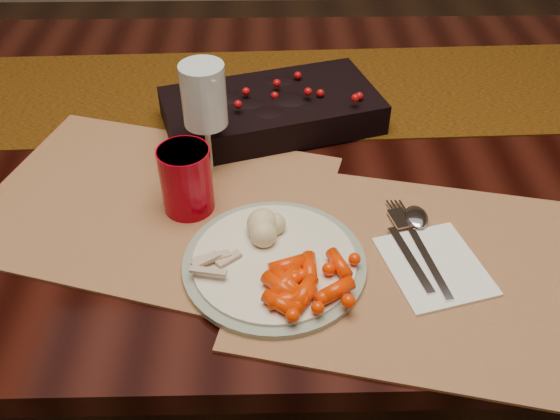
{
  "coord_description": "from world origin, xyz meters",
  "views": [
    {
      "loc": [
        -0.02,
        -0.86,
        1.33
      ],
      "look_at": [
        -0.01,
        -0.25,
        0.8
      ],
      "focal_mm": 38.0,
      "sensor_mm": 36.0,
      "label": 1
    }
  ],
  "objects_px": {
    "mashed_potatoes": "(263,225)",
    "wine_glass": "(206,121)",
    "turkey_shreds": "(215,264)",
    "placemat_main": "(431,271)",
    "dining_table": "(284,282)",
    "centerpiece": "(271,106)",
    "napkin": "(434,266)",
    "dinner_plate": "(274,262)",
    "baby_carrots": "(306,281)",
    "red_cup": "(186,180)"
  },
  "relations": [
    {
      "from": "dining_table",
      "to": "centerpiece",
      "type": "relative_size",
      "value": 4.94
    },
    {
      "from": "centerpiece",
      "to": "baby_carrots",
      "type": "xyz_separation_m",
      "value": [
        0.04,
        -0.4,
        -0.01
      ]
    },
    {
      "from": "turkey_shreds",
      "to": "placemat_main",
      "type": "bearing_deg",
      "value": 1.27
    },
    {
      "from": "baby_carrots",
      "to": "turkey_shreds",
      "type": "height_order",
      "value": "baby_carrots"
    },
    {
      "from": "napkin",
      "to": "dinner_plate",
      "type": "bearing_deg",
      "value": 163.33
    },
    {
      "from": "napkin",
      "to": "placemat_main",
      "type": "bearing_deg",
      "value": -147.68
    },
    {
      "from": "mashed_potatoes",
      "to": "napkin",
      "type": "relative_size",
      "value": 0.55
    },
    {
      "from": "baby_carrots",
      "to": "turkey_shreds",
      "type": "bearing_deg",
      "value": 164.67
    },
    {
      "from": "centerpiece",
      "to": "turkey_shreds",
      "type": "xyz_separation_m",
      "value": [
        -0.08,
        -0.37,
        -0.01
      ]
    },
    {
      "from": "dining_table",
      "to": "napkin",
      "type": "xyz_separation_m",
      "value": [
        0.19,
        -0.32,
        0.38
      ]
    },
    {
      "from": "baby_carrots",
      "to": "red_cup",
      "type": "height_order",
      "value": "red_cup"
    },
    {
      "from": "placemat_main",
      "to": "turkey_shreds",
      "type": "distance_m",
      "value": 0.29
    },
    {
      "from": "centerpiece",
      "to": "baby_carrots",
      "type": "bearing_deg",
      "value": -84.32
    },
    {
      "from": "napkin",
      "to": "red_cup",
      "type": "bearing_deg",
      "value": 144.19
    },
    {
      "from": "napkin",
      "to": "wine_glass",
      "type": "height_order",
      "value": "wine_glass"
    },
    {
      "from": "centerpiece",
      "to": "dinner_plate",
      "type": "relative_size",
      "value": 1.49
    },
    {
      "from": "placemat_main",
      "to": "wine_glass",
      "type": "relative_size",
      "value": 2.68
    },
    {
      "from": "mashed_potatoes",
      "to": "napkin",
      "type": "xyz_separation_m",
      "value": [
        0.23,
        -0.05,
        -0.03
      ]
    },
    {
      "from": "dining_table",
      "to": "placemat_main",
      "type": "bearing_deg",
      "value": -59.98
    },
    {
      "from": "placemat_main",
      "to": "centerpiece",
      "type": "bearing_deg",
      "value": 133.07
    },
    {
      "from": "centerpiece",
      "to": "turkey_shreds",
      "type": "distance_m",
      "value": 0.37
    },
    {
      "from": "mashed_potatoes",
      "to": "placemat_main",
      "type": "bearing_deg",
      "value": -13.58
    },
    {
      "from": "napkin",
      "to": "red_cup",
      "type": "xyz_separation_m",
      "value": [
        -0.34,
        0.13,
        0.05
      ]
    },
    {
      "from": "centerpiece",
      "to": "red_cup",
      "type": "bearing_deg",
      "value": -118.78
    },
    {
      "from": "centerpiece",
      "to": "baby_carrots",
      "type": "distance_m",
      "value": 0.4
    },
    {
      "from": "centerpiece",
      "to": "dining_table",
      "type": "bearing_deg",
      "value": -58.68
    },
    {
      "from": "centerpiece",
      "to": "dinner_plate",
      "type": "bearing_deg",
      "value": -89.93
    },
    {
      "from": "baby_carrots",
      "to": "centerpiece",
      "type": "bearing_deg",
      "value": 95.68
    },
    {
      "from": "placemat_main",
      "to": "dinner_plate",
      "type": "relative_size",
      "value": 2.03
    },
    {
      "from": "centerpiece",
      "to": "placemat_main",
      "type": "distance_m",
      "value": 0.42
    },
    {
      "from": "mashed_potatoes",
      "to": "napkin",
      "type": "distance_m",
      "value": 0.23
    },
    {
      "from": "dining_table",
      "to": "dinner_plate",
      "type": "bearing_deg",
      "value": -93.95
    },
    {
      "from": "centerpiece",
      "to": "turkey_shreds",
      "type": "relative_size",
      "value": 4.71
    },
    {
      "from": "mashed_potatoes",
      "to": "napkin",
      "type": "bearing_deg",
      "value": -12.28
    },
    {
      "from": "napkin",
      "to": "turkey_shreds",
      "type": "bearing_deg",
      "value": 167.46
    },
    {
      "from": "dining_table",
      "to": "mashed_potatoes",
      "type": "relative_size",
      "value": 23.21
    },
    {
      "from": "centerpiece",
      "to": "napkin",
      "type": "xyz_separation_m",
      "value": [
        0.21,
        -0.35,
        -0.03
      ]
    },
    {
      "from": "placemat_main",
      "to": "wine_glass",
      "type": "distance_m",
      "value": 0.39
    },
    {
      "from": "centerpiece",
      "to": "red_cup",
      "type": "height_order",
      "value": "red_cup"
    },
    {
      "from": "centerpiece",
      "to": "wine_glass",
      "type": "distance_m",
      "value": 0.17
    },
    {
      "from": "dining_table",
      "to": "dinner_plate",
      "type": "xyz_separation_m",
      "value": [
        -0.02,
        -0.31,
        0.39
      ]
    },
    {
      "from": "turkey_shreds",
      "to": "napkin",
      "type": "bearing_deg",
      "value": 2.13
    },
    {
      "from": "dinner_plate",
      "to": "baby_carrots",
      "type": "relative_size",
      "value": 2.23
    },
    {
      "from": "mashed_potatoes",
      "to": "turkey_shreds",
      "type": "relative_size",
      "value": 1.0
    },
    {
      "from": "napkin",
      "to": "wine_glass",
      "type": "bearing_deg",
      "value": 129.52
    },
    {
      "from": "dinner_plate",
      "to": "red_cup",
      "type": "relative_size",
      "value": 2.38
    },
    {
      "from": "mashed_potatoes",
      "to": "wine_glass",
      "type": "relative_size",
      "value": 0.42
    },
    {
      "from": "dining_table",
      "to": "centerpiece",
      "type": "bearing_deg",
      "value": 121.32
    },
    {
      "from": "turkey_shreds",
      "to": "red_cup",
      "type": "distance_m",
      "value": 0.15
    },
    {
      "from": "red_cup",
      "to": "dining_table",
      "type": "bearing_deg",
      "value": 52.38
    }
  ]
}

